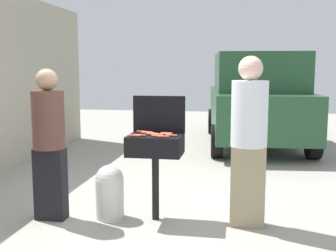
# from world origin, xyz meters

# --- Properties ---
(ground_plane) EXTENTS (24.00, 24.00, 0.00)m
(ground_plane) POSITION_xyz_m (0.00, 0.00, 0.00)
(ground_plane) COLOR #9E998E
(bbq_grill) EXTENTS (0.60, 0.44, 0.96)m
(bbq_grill) POSITION_xyz_m (0.10, -0.14, 0.82)
(bbq_grill) COLOR black
(bbq_grill) RESTS_ON ground
(grill_lid_open) EXTENTS (0.60, 0.05, 0.42)m
(grill_lid_open) POSITION_xyz_m (0.10, 0.08, 1.17)
(grill_lid_open) COLOR black
(grill_lid_open) RESTS_ON bbq_grill
(hot_dog_0) EXTENTS (0.13, 0.03, 0.03)m
(hot_dog_0) POSITION_xyz_m (-0.05, -0.26, 0.98)
(hot_dog_0) COLOR #B74C33
(hot_dog_0) RESTS_ON bbq_grill
(hot_dog_1) EXTENTS (0.13, 0.04, 0.03)m
(hot_dog_1) POSITION_xyz_m (0.13, -0.19, 0.98)
(hot_dog_1) COLOR #B74C33
(hot_dog_1) RESTS_ON bbq_grill
(hot_dog_2) EXTENTS (0.13, 0.04, 0.03)m
(hot_dog_2) POSITION_xyz_m (-0.08, 0.00, 0.98)
(hot_dog_2) COLOR #AD4228
(hot_dog_2) RESTS_ON bbq_grill
(hot_dog_3) EXTENTS (0.13, 0.03, 0.03)m
(hot_dog_3) POSITION_xyz_m (0.00, -0.08, 0.98)
(hot_dog_3) COLOR #AD4228
(hot_dog_3) RESTS_ON bbq_grill
(hot_dog_4) EXTENTS (0.13, 0.03, 0.03)m
(hot_dog_4) POSITION_xyz_m (0.21, -0.07, 0.98)
(hot_dog_4) COLOR #B74C33
(hot_dog_4) RESTS_ON bbq_grill
(hot_dog_5) EXTENTS (0.13, 0.03, 0.03)m
(hot_dog_5) POSITION_xyz_m (0.21, -0.13, 0.98)
(hot_dog_5) COLOR #C6593D
(hot_dog_5) RESTS_ON bbq_grill
(hot_dog_6) EXTENTS (0.13, 0.03, 0.03)m
(hot_dog_6) POSITION_xyz_m (0.07, -0.16, 0.98)
(hot_dog_6) COLOR #C6593D
(hot_dog_6) RESTS_ON bbq_grill
(hot_dog_7) EXTENTS (0.13, 0.04, 0.03)m
(hot_dog_7) POSITION_xyz_m (-0.03, -0.04, 0.98)
(hot_dog_7) COLOR #C6593D
(hot_dog_7) RESTS_ON bbq_grill
(hot_dog_8) EXTENTS (0.13, 0.04, 0.03)m
(hot_dog_8) POSITION_xyz_m (0.14, -0.26, 0.98)
(hot_dog_8) COLOR #C6593D
(hot_dog_8) RESTS_ON bbq_grill
(hot_dog_9) EXTENTS (0.13, 0.03, 0.03)m
(hot_dog_9) POSITION_xyz_m (0.05, -0.12, 0.98)
(hot_dog_9) COLOR #B74C33
(hot_dog_9) RESTS_ON bbq_grill
(hot_dog_10) EXTENTS (0.13, 0.03, 0.03)m
(hot_dog_10) POSITION_xyz_m (-0.10, -0.30, 0.98)
(hot_dog_10) COLOR #AD4228
(hot_dog_10) RESTS_ON bbq_grill
(hot_dog_11) EXTENTS (0.13, 0.04, 0.03)m
(hot_dog_11) POSITION_xyz_m (0.21, -0.30, 0.98)
(hot_dog_11) COLOR #B74C33
(hot_dog_11) RESTS_ON bbq_grill
(hot_dog_12) EXTENTS (0.13, 0.03, 0.03)m
(hot_dog_12) POSITION_xyz_m (0.28, -0.21, 0.98)
(hot_dog_12) COLOR #B74C33
(hot_dog_12) RESTS_ON bbq_grill
(propane_tank) EXTENTS (0.32, 0.32, 0.62)m
(propane_tank) POSITION_xyz_m (-0.42, -0.19, 0.32)
(propane_tank) COLOR silver
(propane_tank) RESTS_ON ground
(person_left) EXTENTS (0.36, 0.36, 1.69)m
(person_left) POSITION_xyz_m (-1.07, -0.32, 0.92)
(person_left) COLOR black
(person_left) RESTS_ON ground
(person_right) EXTENTS (0.38, 0.38, 1.82)m
(person_right) POSITION_xyz_m (1.11, -0.15, 0.99)
(person_right) COLOR gray
(person_right) RESTS_ON ground
(parked_minivan) EXTENTS (2.35, 4.55, 2.02)m
(parked_minivan) POSITION_xyz_m (1.36, 4.88, 1.03)
(parked_minivan) COLOR #234C2D
(parked_minivan) RESTS_ON ground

